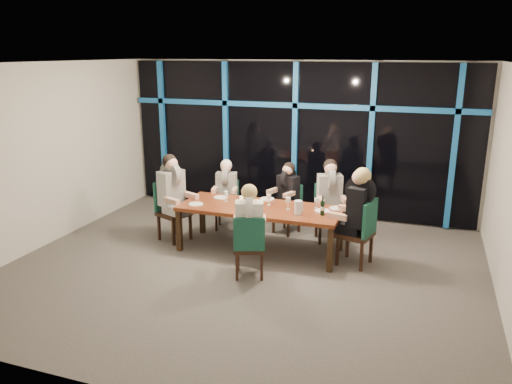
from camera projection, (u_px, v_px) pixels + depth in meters
room at (242, 136)px, 6.93m from camera, size 7.04×7.00×3.02m
window_wall at (296, 137)px, 9.72m from camera, size 6.86×0.43×2.94m
dining_table at (260, 211)px, 8.02m from camera, size 2.60×1.00×0.75m
chair_far_left at (227, 202)px, 9.17m from camera, size 0.49×0.49×0.88m
chair_far_mid at (289, 205)px, 8.95m from camera, size 0.52×0.52×0.88m
chair_far_right at (328, 209)px, 8.58m from camera, size 0.59×0.59×0.97m
chair_end_left at (170, 207)px, 8.58m from camera, size 0.62×0.62×1.02m
chair_end_right at (361, 229)px, 7.48m from camera, size 0.58×0.58×1.04m
chair_near_mid at (249, 243)px, 7.07m from camera, size 0.56×0.56×0.95m
diner_far_left at (226, 184)px, 9.00m from camera, size 0.49×0.59×0.85m
diner_far_mid at (287, 187)px, 8.80m from camera, size 0.53×0.60×0.86m
diner_far_right at (330, 189)px, 8.39m from camera, size 0.60×0.67×0.94m
diner_end_left at (173, 185)px, 8.41m from camera, size 0.70×0.63×1.00m
diner_end_right at (357, 202)px, 7.41m from camera, size 0.70×0.59×1.01m
diner_near_mid at (249, 216)px, 7.05m from camera, size 0.57×0.65×0.92m
plate_far_left at (221, 197)px, 8.48m from camera, size 0.24×0.24×0.01m
plate_far_mid at (267, 199)px, 8.40m from camera, size 0.24×0.24×0.01m
plate_far_right at (337, 208)px, 7.90m from camera, size 0.24×0.24×0.01m
plate_end_left at (196, 204)px, 8.12m from camera, size 0.24×0.24×0.01m
plate_end_right at (322, 211)px, 7.77m from camera, size 0.24×0.24×0.01m
plate_near_mid at (250, 214)px, 7.63m from camera, size 0.24×0.24×0.01m
wine_bottle at (322, 208)px, 7.57m from camera, size 0.07×0.07×0.30m
water_pitcher at (298, 207)px, 7.61m from camera, size 0.13×0.12×0.22m
tea_light at (245, 209)px, 7.82m from camera, size 0.05×0.05×0.03m
wine_glass_a at (241, 199)px, 7.96m from camera, size 0.07×0.07×0.18m
wine_glass_b at (269, 197)px, 8.06m from camera, size 0.07×0.07×0.18m
wine_glass_c at (288, 201)px, 7.83m from camera, size 0.08×0.08×0.20m
wine_glass_d at (226, 194)px, 8.25m from camera, size 0.07×0.07×0.17m
wine_glass_e at (316, 201)px, 7.92m from camera, size 0.06×0.06×0.16m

